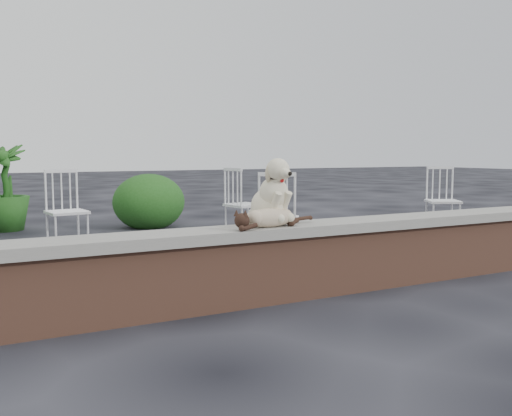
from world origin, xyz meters
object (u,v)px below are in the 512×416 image
chair_d (443,200)px  dog (269,191)px  potted_plant_b (4,188)px  chair_e (245,204)px  cat (269,217)px  chair_c (278,217)px  chair_b (67,211)px

chair_d → dog: bearing=-123.6°
chair_d → potted_plant_b: size_ratio=0.75×
chair_d → chair_e: (-2.71, 0.81, 0.00)m
potted_plant_b → cat: bearing=-74.2°
dog → chair_d: bearing=16.2°
chair_e → cat: bearing=147.0°
dog → chair_e: dog is taller
chair_d → chair_c: (-3.08, -0.70, 0.00)m
cat → chair_c: 1.64m
chair_d → chair_e: size_ratio=1.00×
chair_d → chair_c: same height
cat → potted_plant_b: 5.44m
dog → chair_c: 1.50m
chair_c → chair_e: bearing=-70.0°
chair_d → potted_plant_b: 6.29m
cat → potted_plant_b: (-1.48, 5.24, -0.03)m
chair_e → chair_b: bearing=75.8°
chair_d → chair_e: bearing=-166.7°
cat → chair_d: chair_d is taller
chair_d → chair_b: 5.01m
cat → chair_b: size_ratio=1.01×
chair_d → chair_b: same height
dog → chair_b: size_ratio=0.56×
cat → chair_d: size_ratio=1.01×
chair_c → cat: bearing=91.3°
cat → chair_e: 3.14m
potted_plant_b → chair_e: bearing=-40.8°
chair_d → chair_e: same height
dog → potted_plant_b: bearing=96.9°
chair_c → chair_b: size_ratio=1.00×
chair_d → chair_c: size_ratio=1.00×
dog → chair_e: bearing=56.7°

